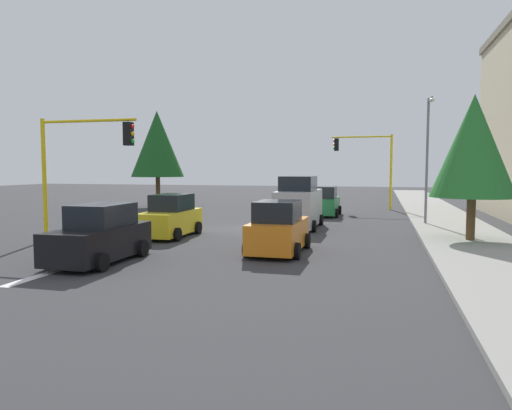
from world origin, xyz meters
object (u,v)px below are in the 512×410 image
object	(u,v)px
tree_roadside_near	(473,146)
tree_opposite_side	(157,144)
car_green	(324,202)
traffic_signal_near_right	(81,154)
delivery_van_silver	(299,204)
traffic_signal_far_left	(367,157)
car_black	(100,236)
car_yellow	(171,217)
street_lamp_curbside	(428,147)
car_orange	(278,229)

from	to	relation	value
tree_roadside_near	tree_opposite_side	xyz separation A→B (m)	(-14.00, -21.50, 1.05)
tree_roadside_near	car_green	xyz separation A→B (m)	(-10.13, -7.41, -3.22)
traffic_signal_near_right	delivery_van_silver	world-z (taller)	traffic_signal_near_right
traffic_signal_far_left	car_black	size ratio (longest dim) A/B	1.37
delivery_van_silver	car_black	distance (m)	11.96
traffic_signal_near_right	car_yellow	world-z (taller)	traffic_signal_near_right
street_lamp_curbside	tree_opposite_side	xyz separation A→B (m)	(-8.39, -20.20, 0.81)
car_yellow	car_green	world-z (taller)	same
street_lamp_curbside	car_green	xyz separation A→B (m)	(-4.52, -6.11, -3.45)
traffic_signal_near_right	street_lamp_curbside	size ratio (longest dim) A/B	0.76
car_yellow	car_orange	size ratio (longest dim) A/B	1.01
traffic_signal_near_right	car_green	xyz separation A→B (m)	(-14.13, 8.73, -2.90)
car_black	car_orange	xyz separation A→B (m)	(-3.30, 5.50, -0.00)
traffic_signal_far_left	street_lamp_curbside	distance (m)	10.96
traffic_signal_far_left	car_black	xyz separation A→B (m)	(23.65, -8.15, -3.17)
car_yellow	street_lamp_curbside	bearing A→B (deg)	120.74
car_green	tree_opposite_side	bearing A→B (deg)	-105.37
car_yellow	delivery_van_silver	bearing A→B (deg)	131.65
tree_roadside_near	car_black	distance (m)	15.37
street_lamp_curbside	delivery_van_silver	distance (m)	7.70
delivery_van_silver	car_green	distance (m)	6.95
street_lamp_curbside	tree_roadside_near	xyz separation A→B (m)	(5.61, 1.30, -0.23)
tree_roadside_near	car_yellow	world-z (taller)	tree_roadside_near
street_lamp_curbside	car_orange	world-z (taller)	street_lamp_curbside
street_lamp_curbside	car_black	world-z (taller)	street_lamp_curbside
traffic_signal_near_right	car_green	world-z (taller)	traffic_signal_near_right
traffic_signal_near_right	car_yellow	size ratio (longest dim) A/B	1.35
traffic_signal_far_left	delivery_van_silver	world-z (taller)	traffic_signal_far_left
car_green	car_orange	bearing A→B (deg)	-0.14
traffic_signal_near_right	tree_opposite_side	size ratio (longest dim) A/B	0.68
street_lamp_curbside	tree_roadside_near	bearing A→B (deg)	13.05
car_black	car_green	size ratio (longest dim) A/B	1.07
tree_opposite_side	car_yellow	world-z (taller)	tree_opposite_side
street_lamp_curbside	delivery_van_silver	bearing A→B (deg)	-70.12
car_green	car_black	bearing A→B (deg)	-17.28
traffic_signal_far_left	tree_roadside_near	distance (m)	16.70
traffic_signal_far_left	car_orange	world-z (taller)	traffic_signal_far_left
tree_opposite_side	car_yellow	size ratio (longest dim) A/B	1.99
tree_roadside_near	car_yellow	size ratio (longest dim) A/B	1.60
traffic_signal_far_left	tree_opposite_side	world-z (taller)	tree_opposite_side
delivery_van_silver	car_green	bearing A→B (deg)	175.61
tree_opposite_side	car_black	distance (m)	23.67
traffic_signal_far_left	car_orange	bearing A→B (deg)	-7.43
traffic_signal_far_left	car_black	bearing A→B (deg)	-19.01
delivery_van_silver	car_orange	world-z (taller)	delivery_van_silver
street_lamp_curbside	car_green	bearing A→B (deg)	-126.47
street_lamp_curbside	tree_roadside_near	distance (m)	5.76
traffic_signal_near_right	tree_opposite_side	bearing A→B (deg)	-163.43
tree_roadside_near	tree_opposite_side	world-z (taller)	tree_opposite_side
traffic_signal_far_left	traffic_signal_near_right	world-z (taller)	traffic_signal_far_left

